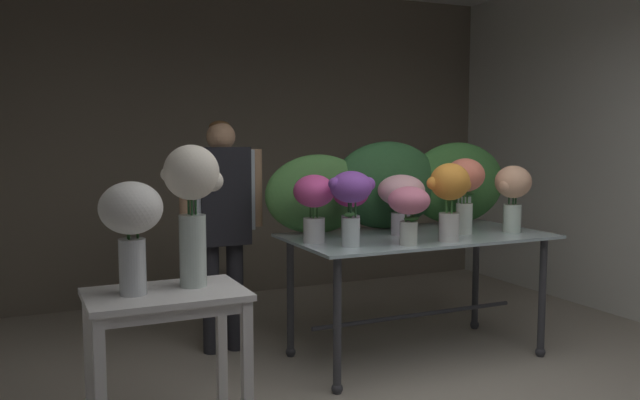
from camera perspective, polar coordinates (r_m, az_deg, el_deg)
ground_plane at (r=4.99m, az=0.97°, el=-12.38°), size 8.39×8.39×0.00m
wall_back at (r=6.51m, az=-6.36°, el=4.89°), size 5.27×0.12×2.91m
wall_right at (r=6.34m, az=23.01°, el=4.43°), size 0.12×3.94×2.91m
display_table_glass at (r=4.68m, az=8.21°, el=-4.54°), size 1.78×0.93×0.86m
side_table_white at (r=3.39m, az=-12.91°, el=-9.46°), size 0.76×0.51×0.79m
florist at (r=4.75m, az=-8.28°, el=-0.86°), size 0.59×0.24×1.63m
foliage_backdrop at (r=4.95m, az=6.80°, el=1.17°), size 1.98×0.31×0.63m
vase_fuchsia_snapdragons at (r=4.25m, az=-0.54°, el=-0.00°), size 0.26×0.26×0.43m
vase_peach_stock at (r=4.86m, az=15.99°, el=0.80°), size 0.26×0.25×0.47m
vase_coral_tulips at (r=4.71m, az=12.18°, el=1.39°), size 0.27×0.27×0.52m
vase_magenta_lilies at (r=4.47m, az=2.61°, el=-0.08°), size 0.24×0.24×0.39m
vase_rosy_freesia at (r=4.19m, az=7.54°, el=-0.55°), size 0.27×0.26×0.37m
vase_sunset_peonies at (r=4.37m, az=10.93°, el=0.68°), size 0.30×0.25×0.50m
vase_violet_hydrangea at (r=4.10m, az=2.68°, el=0.40°), size 0.31×0.26×0.46m
vase_crimson_roses at (r=4.98m, az=12.16°, el=1.27°), size 0.21×0.20×0.50m
vase_blush_anemones at (r=4.59m, az=6.89°, el=0.37°), size 0.33×0.32×0.41m
vase_white_roses_tall at (r=3.28m, az=-15.69°, el=-1.75°), size 0.30×0.30×0.54m
vase_cream_lisianthus_tall at (r=3.37m, az=-10.75°, el=0.26°), size 0.30×0.27×0.71m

